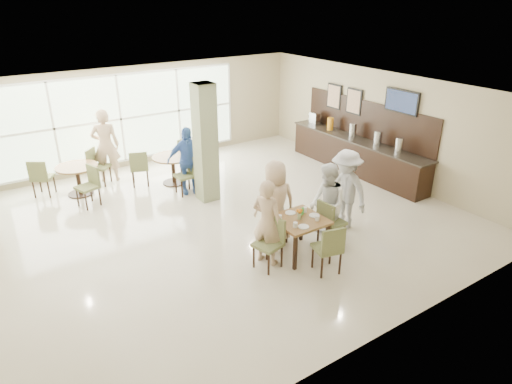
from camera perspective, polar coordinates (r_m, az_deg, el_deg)
ground at (r=10.09m, az=-4.76°, el=-3.68°), size 10.00×10.00×0.00m
room_shell at (r=9.43m, az=-5.11°, el=5.54°), size 10.00×10.00×10.00m
window_bank at (r=13.29m, az=-16.55°, el=8.74°), size 7.00×0.04×7.00m
column at (r=10.71m, az=-6.34°, el=6.04°), size 0.45×0.45×2.80m
main_table at (r=8.61m, az=5.39°, el=-3.95°), size 0.92×0.92×0.75m
round_table_left at (r=11.99m, az=-21.42°, el=2.17°), size 1.01×1.01×0.75m
round_table_right at (r=12.03m, az=-10.35°, el=3.59°), size 1.05×1.05×0.75m
chairs_main_table at (r=8.67m, az=5.60°, el=-5.07°), size 2.05×1.99×0.95m
chairs_table_left at (r=12.01m, az=-21.50°, el=1.79°), size 2.00×1.83×0.95m
chairs_table_right at (r=12.05m, az=-10.52°, el=3.18°), size 2.01×1.71×0.95m
tabletop_clutter at (r=8.54m, az=5.58°, el=-3.02°), size 0.78×0.78×0.21m
buffet_counter at (r=12.94m, az=12.44°, el=4.84°), size 0.64×4.70×1.95m
wall_tv at (r=12.00m, az=17.75°, el=10.73°), size 0.06×1.00×0.58m
framed_art_a at (r=13.10m, az=12.16°, el=11.00°), size 0.05×0.55×0.70m
framed_art_b at (r=13.65m, az=9.74°, el=11.70°), size 0.05×0.55×0.70m
teen_left at (r=8.25m, az=1.41°, el=-3.80°), size 0.61×0.71×1.65m
teen_far at (r=8.98m, az=2.41°, el=-1.26°), size 0.92×0.66×1.69m
teen_right at (r=9.04m, az=8.90°, el=-1.52°), size 0.87×0.97×1.64m
teen_standing at (r=9.66m, az=11.12°, el=0.29°), size 0.70×1.15×1.72m
adult_a at (r=11.32m, az=-8.58°, el=3.92°), size 1.10×0.81×1.68m
adult_b at (r=12.21m, az=-6.53°, el=5.49°), size 0.72×1.57×1.67m
adult_standing at (r=12.52m, az=-18.29°, el=5.53°), size 0.82×0.68×1.93m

